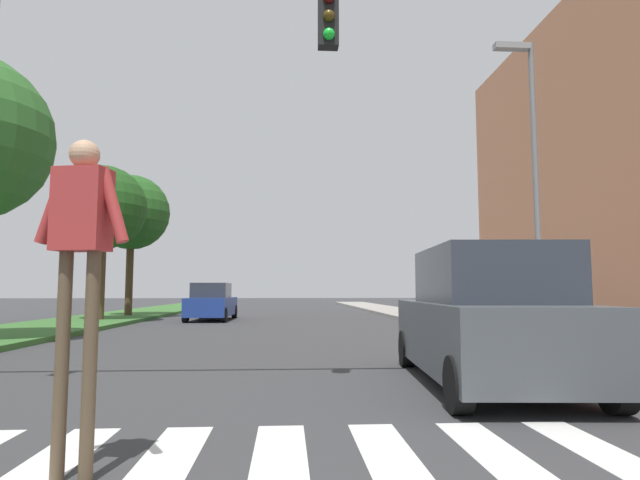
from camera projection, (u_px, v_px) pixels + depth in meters
ground_plane at (268, 317)px, 26.98m from camera, size 140.00×140.00×0.00m
crosswalk at (166, 463)px, 4.21m from camera, size 7.65×2.20×0.01m
median_strip at (107, 318)px, 24.55m from camera, size 4.04×64.00×0.15m
tree_far at (104, 208)px, 22.85m from camera, size 3.60×3.60×6.57m
tree_distant at (131, 213)px, 26.71m from camera, size 3.74×3.74×6.99m
sidewalk_right at (427, 317)px, 25.47m from camera, size 3.00×64.00×0.15m
street_lamp_right at (531, 161)px, 13.31m from camera, size 1.02×0.24×7.50m
pedestrian_performer at (81, 250)px, 3.94m from camera, size 0.75×0.31×2.49m
suv_crossing at (487, 320)px, 7.72m from camera, size 2.26×4.72×1.97m
sedan_midblock at (212, 303)px, 24.46m from camera, size 1.94×4.57×1.70m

